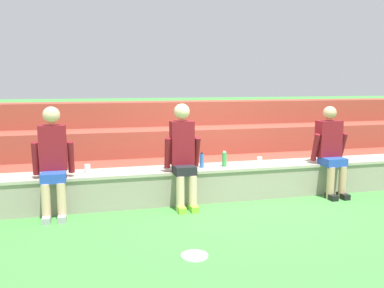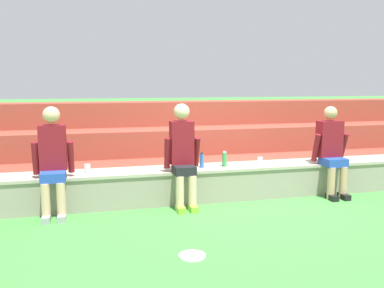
{
  "view_description": "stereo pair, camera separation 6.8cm",
  "coord_description": "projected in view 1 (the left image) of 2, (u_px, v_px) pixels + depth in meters",
  "views": [
    {
      "loc": [
        -2.16,
        -5.39,
        1.7
      ],
      "look_at": [
        -0.68,
        0.26,
        0.83
      ],
      "focal_mm": 38.49,
      "sensor_mm": 36.0,
      "label": 1
    },
    {
      "loc": [
        -2.1,
        -5.41,
        1.7
      ],
      "look_at": [
        -0.68,
        0.26,
        0.83
      ],
      "focal_mm": 38.49,
      "sensor_mm": 36.0,
      "label": 2
    }
  ],
  "objects": [
    {
      "name": "plastic_cup_middle",
      "position": [
        260.0,
        160.0,
        6.23
      ],
      "size": [
        0.08,
        0.08,
        0.1
      ],
      "primitive_type": "cylinder",
      "color": "white",
      "rests_on": "stone_seating_wall"
    },
    {
      "name": "brick_bleachers",
      "position": [
        204.0,
        146.0,
        7.77
      ],
      "size": [
        10.53,
        2.21,
        1.34
      ],
      "color": "brown",
      "rests_on": "ground"
    },
    {
      "name": "person_center",
      "position": [
        331.0,
        149.0,
        6.18
      ],
      "size": [
        0.54,
        0.51,
        1.35
      ],
      "color": "tan",
      "rests_on": "ground"
    },
    {
      "name": "water_bottle_mid_left",
      "position": [
        202.0,
        160.0,
        5.95
      ],
      "size": [
        0.06,
        0.06,
        0.22
      ],
      "color": "blue",
      "rests_on": "stone_seating_wall"
    },
    {
      "name": "plastic_cup_left_end",
      "position": [
        87.0,
        169.0,
        5.6
      ],
      "size": [
        0.08,
        0.08,
        0.12
      ],
      "primitive_type": "cylinder",
      "color": "white",
      "rests_on": "stone_seating_wall"
    },
    {
      "name": "person_left_of_center",
      "position": [
        183.0,
        153.0,
        5.6
      ],
      "size": [
        0.49,
        0.53,
        1.42
      ],
      "color": "beige",
      "rests_on": "ground"
    },
    {
      "name": "ground_plane",
      "position": [
        242.0,
        201.0,
        5.95
      ],
      "size": [
        80.0,
        80.0,
        0.0
      ],
      "primitive_type": "plane",
      "color": "#428E3D"
    },
    {
      "name": "water_bottle_center_gap",
      "position": [
        224.0,
        159.0,
        6.02
      ],
      "size": [
        0.07,
        0.07,
        0.23
      ],
      "color": "green",
      "rests_on": "stone_seating_wall"
    },
    {
      "name": "frisbee",
      "position": [
        194.0,
        256.0,
        4.06
      ],
      "size": [
        0.27,
        0.27,
        0.02
      ],
      "primitive_type": "cylinder",
      "color": "white",
      "rests_on": "ground"
    },
    {
      "name": "stone_seating_wall",
      "position": [
        236.0,
        180.0,
        6.16
      ],
      "size": [
        7.61,
        0.56,
        0.48
      ],
      "color": "gray",
      "rests_on": "ground"
    },
    {
      "name": "person_far_left",
      "position": [
        53.0,
        159.0,
        5.2
      ],
      "size": [
        0.51,
        0.55,
        1.4
      ],
      "color": "#DBAD89",
      "rests_on": "ground"
    }
  ]
}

